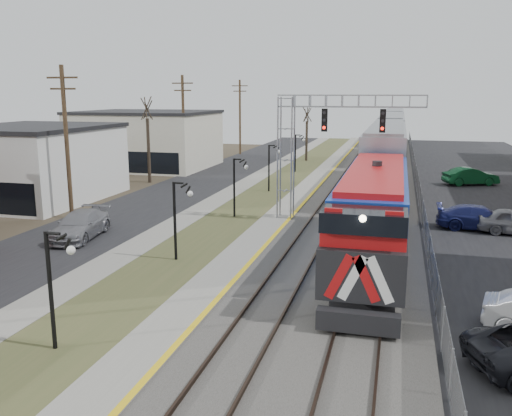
% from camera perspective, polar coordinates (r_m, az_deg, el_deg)
% --- Properties ---
extents(street_west, '(7.00, 120.00, 0.04)m').
position_cam_1_polar(street_west, '(45.65, -8.73, 1.50)').
color(street_west, black).
rests_on(street_west, ground).
extents(sidewalk, '(2.00, 120.00, 0.08)m').
position_cam_1_polar(sidewalk, '(44.06, -3.35, 1.27)').
color(sidewalk, gray).
rests_on(sidewalk, ground).
extents(grass_median, '(4.00, 120.00, 0.06)m').
position_cam_1_polar(grass_median, '(43.24, 0.43, 1.07)').
color(grass_median, '#424927').
rests_on(grass_median, ground).
extents(platform, '(2.00, 120.00, 0.24)m').
position_cam_1_polar(platform, '(42.59, 4.34, 0.99)').
color(platform, gray).
rests_on(platform, ground).
extents(ballast_bed, '(8.00, 120.00, 0.20)m').
position_cam_1_polar(ballast_bed, '(42.00, 11.06, 0.61)').
color(ballast_bed, '#595651').
rests_on(ballast_bed, ground).
extents(platform_edge, '(0.24, 120.00, 0.01)m').
position_cam_1_polar(platform_edge, '(42.42, 5.51, 1.09)').
color(platform_edge, gold).
rests_on(platform_edge, platform).
extents(track_near, '(1.58, 120.00, 0.15)m').
position_cam_1_polar(track_near, '(42.14, 8.36, 0.99)').
color(track_near, '#2D2119').
rests_on(track_near, ballast_bed).
extents(track_far, '(1.58, 120.00, 0.15)m').
position_cam_1_polar(track_far, '(41.91, 13.12, 0.74)').
color(track_far, '#2D2119').
rests_on(track_far, ballast_bed).
extents(train, '(3.00, 85.85, 5.33)m').
position_cam_1_polar(train, '(61.96, 13.88, 6.73)').
color(train, '#1336A1').
rests_on(train, ground).
extents(signal_gantry, '(9.00, 1.07, 8.15)m').
position_cam_1_polar(signal_gantry, '(34.64, 5.99, 7.57)').
color(signal_gantry, gray).
rests_on(signal_gantry, ground).
extents(lampposts, '(0.14, 62.14, 4.00)m').
position_cam_1_polar(lampposts, '(27.31, -8.30, -1.30)').
color(lampposts, black).
rests_on(lampposts, ground).
extents(utility_poles, '(0.28, 80.28, 10.00)m').
position_cam_1_polar(utility_poles, '(37.70, -19.30, 6.42)').
color(utility_poles, '#4C3823').
rests_on(utility_poles, ground).
extents(fence, '(0.04, 120.00, 1.60)m').
position_cam_1_polar(fence, '(41.83, 16.85, 1.25)').
color(fence, gray).
rests_on(fence, ground).
extents(bare_trees, '(12.30, 42.30, 5.95)m').
position_cam_1_polar(bare_trees, '(49.27, -8.27, 5.43)').
color(bare_trees, '#382D23').
rests_on(bare_trees, ground).
extents(car_lot_d, '(5.10, 2.16, 1.47)m').
position_cam_1_polar(car_lot_d, '(35.77, 22.46, -1.02)').
color(car_lot_d, navy).
rests_on(car_lot_d, ground).
extents(car_lot_f, '(5.10, 3.26, 1.59)m').
position_cam_1_polar(car_lot_f, '(52.96, 21.66, 3.07)').
color(car_lot_f, '#0E4924').
rests_on(car_lot_f, ground).
extents(car_street_b, '(2.83, 5.45, 1.51)m').
position_cam_1_polar(car_street_b, '(32.75, -18.04, -1.79)').
color(car_street_b, gray).
rests_on(car_street_b, ground).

